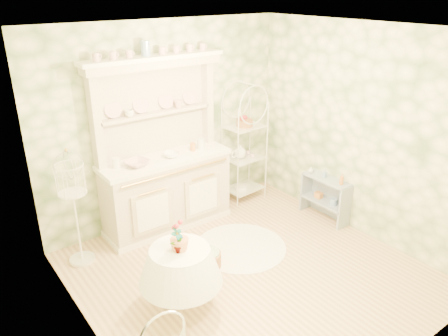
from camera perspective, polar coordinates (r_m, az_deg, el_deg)
floor at (r=5.21m, az=3.38°, el=-13.49°), size 3.60×3.60×0.00m
ceiling at (r=4.21m, az=4.26°, el=17.56°), size 3.60×3.60×0.00m
wall_left at (r=3.74m, az=-17.92°, el=-6.00°), size 3.60×3.60×0.00m
wall_right at (r=5.81m, az=17.52°, el=4.41°), size 3.60×3.60×0.00m
wall_back at (r=5.94m, az=-7.55°, el=5.70°), size 3.60×3.60×0.00m
wall_front at (r=3.52m, az=23.22°, el=-8.73°), size 3.60×3.60×0.00m
kitchen_dresser at (r=5.68m, az=-7.79°, el=2.70°), size 1.87×0.61×2.29m
bakers_rack at (r=6.54m, az=2.66°, el=3.02°), size 0.57×0.43×1.73m
side_shelf at (r=6.33m, az=13.04°, el=-4.11°), size 0.25×0.65×0.55m
round_table at (r=4.54m, az=-5.62°, el=-14.47°), size 0.74×0.74×0.68m
birdcage_stand at (r=5.28m, az=-18.99°, el=-4.44°), size 0.39×0.39×1.55m
floor_basket at (r=5.25m, az=-2.26°, el=-11.72°), size 0.39×0.39×0.21m
lace_rug at (r=5.64m, az=2.17°, el=-10.26°), size 1.20×1.20×0.01m
bowl_floral at (r=5.50m, az=-11.26°, el=0.34°), size 0.36×0.36×0.07m
bowl_white at (r=5.72m, az=-6.88°, el=1.51°), size 0.22×0.22×0.07m
cup_left at (r=5.52m, az=-12.26°, el=6.86°), size 0.13×0.13×0.09m
cup_right at (r=5.83m, az=-5.97°, el=8.11°), size 0.15×0.15×0.10m
potted_geranium at (r=4.21m, az=-6.09°, el=-9.40°), size 0.17×0.14×0.27m
bottle_amber at (r=6.02m, az=15.11°, el=-1.50°), size 0.07×0.07×0.15m
bottle_blue at (r=6.20m, az=13.02°, el=-0.85°), size 0.05×0.05×0.11m
bottle_glass at (r=6.30m, az=11.26°, el=-0.35°), size 0.09×0.09×0.09m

